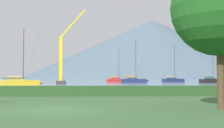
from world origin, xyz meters
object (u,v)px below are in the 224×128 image
object	(u,v)px
sailboat_slip_9	(173,80)
sailboat_slip_3	(20,82)
sailboat_slip_7	(117,80)
park_tree	(223,1)
sailboat_slip_6	(212,80)
sailboat_slip_1	(134,80)
dock_crane	(62,62)

from	to	relation	value
sailboat_slip_9	sailboat_slip_3	bearing A→B (deg)	-147.78
sailboat_slip_7	park_tree	distance (m)	87.50
sailboat_slip_3	sailboat_slip_6	distance (m)	54.50
sailboat_slip_1	park_tree	distance (m)	72.45
sailboat_slip_1	sailboat_slip_7	distance (m)	15.68
sailboat_slip_1	sailboat_slip_7	size ratio (longest dim) A/B	1.04
sailboat_slip_3	sailboat_slip_1	bearing A→B (deg)	31.38
sailboat_slip_9	dock_crane	bearing A→B (deg)	-154.06
sailboat_slip_7	sailboat_slip_9	bearing A→B (deg)	-21.32
sailboat_slip_3	sailboat_slip_7	xyz separation A→B (m)	(20.37, 47.02, 0.02)
dock_crane	sailboat_slip_1	bearing A→B (deg)	43.94
sailboat_slip_1	sailboat_slip_3	bearing A→B (deg)	-134.46
dock_crane	sailboat_slip_9	bearing A→B (deg)	42.32
sailboat_slip_1	park_tree	world-z (taller)	sailboat_slip_1
sailboat_slip_1	sailboat_slip_3	xyz separation A→B (m)	(-24.36, -31.85, -0.04)
sailboat_slip_7	sailboat_slip_9	distance (m)	18.66
sailboat_slip_3	park_tree	size ratio (longest dim) A/B	1.26
sailboat_slip_6	sailboat_slip_7	size ratio (longest dim) A/B	1.01
sailboat_slip_1	sailboat_slip_7	xyz separation A→B (m)	(-3.99, 15.17, -0.02)
park_tree	sailboat_slip_6	bearing A→B (deg)	69.89
sailboat_slip_6	sailboat_slip_9	world-z (taller)	sailboat_slip_9
sailboat_slip_6	sailboat_slip_7	distance (m)	31.43
park_tree	sailboat_slip_1	bearing A→B (deg)	87.13
sailboat_slip_6	park_tree	world-z (taller)	sailboat_slip_6
sailboat_slip_1	sailboat_slip_9	world-z (taller)	sailboat_slip_9
sailboat_slip_3	sailboat_slip_9	distance (m)	58.67
sailboat_slip_9	park_tree	xyz separation A→B (m)	(-18.06, -84.36, 4.81)
sailboat_slip_6	sailboat_slip_7	world-z (taller)	sailboat_slip_6
sailboat_slip_6	sailboat_slip_9	bearing A→B (deg)	98.54
park_tree	dock_crane	xyz separation A→B (m)	(-14.95, 54.30, -0.46)
dock_crane	sailboat_slip_6	bearing A→B (deg)	20.46
sailboat_slip_1	sailboat_slip_9	xyz separation A→B (m)	(14.43, 12.16, 0.01)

